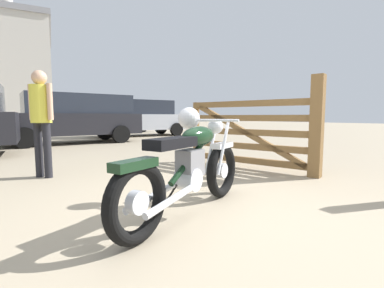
{
  "coord_description": "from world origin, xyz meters",
  "views": [
    {
      "loc": [
        -1.61,
        -2.25,
        0.96
      ],
      "look_at": [
        -0.01,
        0.3,
        0.66
      ],
      "focal_mm": 25.77,
      "sensor_mm": 36.0,
      "label": 1
    }
  ],
  "objects": [
    {
      "name": "ground_plane",
      "position": [
        0.0,
        0.0,
        0.0
      ],
      "size": [
        80.0,
        80.0,
        0.0
      ],
      "primitive_type": "plane",
      "color": "gray"
    },
    {
      "name": "bystander",
      "position": [
        -1.31,
        2.62,
        1.02
      ],
      "size": [
        0.32,
        0.38,
        1.66
      ],
      "rotation": [
        0.0,
        0.0,
        0.67
      ],
      "color": "black",
      "rests_on": "ground_plane"
    },
    {
      "name": "blue_hatchback_right",
      "position": [
        3.46,
        14.37,
        0.92
      ],
      "size": [
        3.96,
        1.95,
        1.78
      ],
      "rotation": [
        0.0,
        0.0,
        0.04
      ],
      "color": "black",
      "rests_on": "ground_plane"
    },
    {
      "name": "silver_sedan_mid",
      "position": [
        0.06,
        8.36,
        0.94
      ],
      "size": [
        4.8,
        2.19,
        1.74
      ],
      "rotation": [
        0.0,
        0.0,
        3.2
      ],
      "color": "black",
      "rests_on": "ground_plane"
    },
    {
      "name": "vintage_motorcycle",
      "position": [
        -0.21,
        0.02,
        0.49
      ],
      "size": [
        1.92,
        1.1,
        1.07
      ],
      "rotation": [
        0.0,
        0.0,
        0.45
      ],
      "color": "black",
      "rests_on": "ground_plane"
    },
    {
      "name": "red_hatchback_near",
      "position": [
        3.37,
        10.59,
        0.94
      ],
      "size": [
        4.7,
        1.97,
        1.74
      ],
      "rotation": [
        0.0,
        0.0,
        0.0
      ],
      "color": "black",
      "rests_on": "ground_plane"
    },
    {
      "name": "timber_gate",
      "position": [
        2.03,
        1.23,
        0.7
      ],
      "size": [
        0.93,
        2.45,
        1.6
      ],
      "rotation": [
        0.0,
        0.0,
        1.89
      ],
      "color": "brown",
      "rests_on": "ground_plane"
    }
  ]
}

